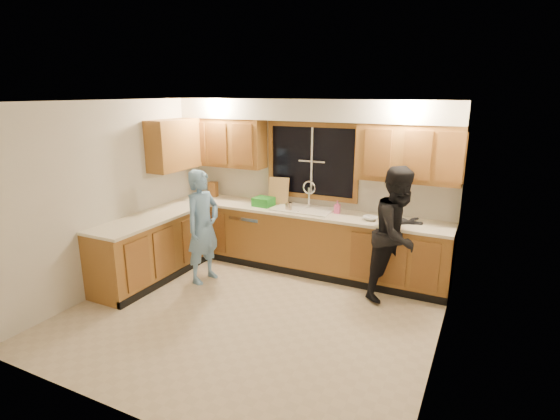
{
  "coord_description": "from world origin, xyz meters",
  "views": [
    {
      "loc": [
        2.42,
        -4.09,
        2.6
      ],
      "look_at": [
        0.08,
        0.65,
        1.16
      ],
      "focal_mm": 28.0,
      "sensor_mm": 36.0,
      "label": 1
    }
  ],
  "objects_px": {
    "stove": "(122,261)",
    "man": "(203,227)",
    "dish_crate": "(264,202)",
    "woman": "(398,234)",
    "sink": "(304,214)",
    "soap_bottle": "(337,207)",
    "dishwasher": "(253,235)",
    "knife_block": "(213,189)",
    "bowl": "(370,218)"
  },
  "relations": [
    {
      "from": "dishwasher",
      "to": "soap_bottle",
      "type": "bearing_deg",
      "value": 2.9
    },
    {
      "from": "sink",
      "to": "woman",
      "type": "height_order",
      "value": "woman"
    },
    {
      "from": "sink",
      "to": "stove",
      "type": "height_order",
      "value": "sink"
    },
    {
      "from": "dishwasher",
      "to": "dish_crate",
      "type": "height_order",
      "value": "dish_crate"
    },
    {
      "from": "sink",
      "to": "soap_bottle",
      "type": "distance_m",
      "value": 0.52
    },
    {
      "from": "sink",
      "to": "stove",
      "type": "distance_m",
      "value": 2.6
    },
    {
      "from": "stove",
      "to": "knife_block",
      "type": "xyz_separation_m",
      "value": [
        0.12,
        1.95,
        0.59
      ]
    },
    {
      "from": "knife_block",
      "to": "dish_crate",
      "type": "distance_m",
      "value": 1.05
    },
    {
      "from": "dishwasher",
      "to": "soap_bottle",
      "type": "xyz_separation_m",
      "value": [
        1.35,
        0.07,
        0.6
      ]
    },
    {
      "from": "woman",
      "to": "dish_crate",
      "type": "relative_size",
      "value": 6.25
    },
    {
      "from": "sink",
      "to": "man",
      "type": "relative_size",
      "value": 0.54
    },
    {
      "from": "man",
      "to": "dish_crate",
      "type": "relative_size",
      "value": 5.74
    },
    {
      "from": "dishwasher",
      "to": "knife_block",
      "type": "bearing_deg",
      "value": 170.17
    },
    {
      "from": "woman",
      "to": "dish_crate",
      "type": "distance_m",
      "value": 2.12
    },
    {
      "from": "knife_block",
      "to": "bowl",
      "type": "xyz_separation_m",
      "value": [
        2.69,
        -0.21,
        -0.1
      ]
    },
    {
      "from": "sink",
      "to": "stove",
      "type": "bearing_deg",
      "value": -134.61
    },
    {
      "from": "man",
      "to": "bowl",
      "type": "distance_m",
      "value": 2.3
    },
    {
      "from": "dishwasher",
      "to": "knife_block",
      "type": "xyz_separation_m",
      "value": [
        -0.83,
        0.14,
        0.63
      ]
    },
    {
      "from": "stove",
      "to": "dish_crate",
      "type": "relative_size",
      "value": 3.25
    },
    {
      "from": "stove",
      "to": "dish_crate",
      "type": "xyz_separation_m",
      "value": [
        1.15,
        1.78,
        0.53
      ]
    },
    {
      "from": "dishwasher",
      "to": "dish_crate",
      "type": "xyz_separation_m",
      "value": [
        0.2,
        -0.03,
        0.57
      ]
    },
    {
      "from": "stove",
      "to": "soap_bottle",
      "type": "relative_size",
      "value": 4.96
    },
    {
      "from": "dishwasher",
      "to": "knife_block",
      "type": "relative_size",
      "value": 3.37
    },
    {
      "from": "woman",
      "to": "dishwasher",
      "type": "bearing_deg",
      "value": 109.25
    },
    {
      "from": "bowl",
      "to": "dishwasher",
      "type": "bearing_deg",
      "value": 177.99
    },
    {
      "from": "dish_crate",
      "to": "bowl",
      "type": "height_order",
      "value": "dish_crate"
    },
    {
      "from": "soap_bottle",
      "to": "stove",
      "type": "bearing_deg",
      "value": -140.71
    },
    {
      "from": "dishwasher",
      "to": "woman",
      "type": "height_order",
      "value": "woman"
    },
    {
      "from": "sink",
      "to": "bowl",
      "type": "relative_size",
      "value": 4.26
    },
    {
      "from": "dish_crate",
      "to": "woman",
      "type": "bearing_deg",
      "value": -7.95
    },
    {
      "from": "dishwasher",
      "to": "stove",
      "type": "relative_size",
      "value": 0.91
    },
    {
      "from": "sink",
      "to": "woman",
      "type": "xyz_separation_m",
      "value": [
        1.45,
        -0.34,
        -0.0
      ]
    },
    {
      "from": "man",
      "to": "woman",
      "type": "height_order",
      "value": "woman"
    },
    {
      "from": "stove",
      "to": "woman",
      "type": "bearing_deg",
      "value": 24.65
    },
    {
      "from": "stove",
      "to": "dish_crate",
      "type": "distance_m",
      "value": 2.19
    },
    {
      "from": "soap_bottle",
      "to": "bowl",
      "type": "bearing_deg",
      "value": -14.49
    },
    {
      "from": "man",
      "to": "soap_bottle",
      "type": "xyz_separation_m",
      "value": [
        1.59,
        1.05,
        0.22
      ]
    },
    {
      "from": "dish_crate",
      "to": "bowl",
      "type": "distance_m",
      "value": 1.66
    },
    {
      "from": "dishwasher",
      "to": "man",
      "type": "distance_m",
      "value": 1.08
    },
    {
      "from": "man",
      "to": "woman",
      "type": "distance_m",
      "value": 2.62
    },
    {
      "from": "woman",
      "to": "dish_crate",
      "type": "xyz_separation_m",
      "value": [
        -2.09,
        0.29,
        0.12
      ]
    },
    {
      "from": "stove",
      "to": "knife_block",
      "type": "height_order",
      "value": "knife_block"
    },
    {
      "from": "knife_block",
      "to": "bowl",
      "type": "height_order",
      "value": "knife_block"
    },
    {
      "from": "bowl",
      "to": "woman",
      "type": "bearing_deg",
      "value": -30.45
    },
    {
      "from": "soap_bottle",
      "to": "bowl",
      "type": "relative_size",
      "value": 0.9
    },
    {
      "from": "dish_crate",
      "to": "soap_bottle",
      "type": "bearing_deg",
      "value": 4.84
    },
    {
      "from": "bowl",
      "to": "soap_bottle",
      "type": "bearing_deg",
      "value": 165.51
    },
    {
      "from": "man",
      "to": "woman",
      "type": "relative_size",
      "value": 0.92
    },
    {
      "from": "sink",
      "to": "bowl",
      "type": "bearing_deg",
      "value": -4.52
    },
    {
      "from": "stove",
      "to": "man",
      "type": "xyz_separation_m",
      "value": [
        0.71,
        0.83,
        0.34
      ]
    }
  ]
}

